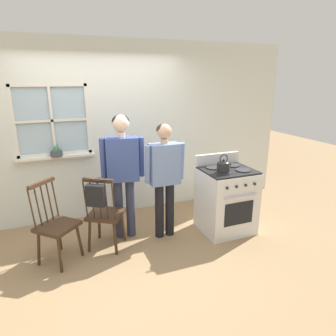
{
  "coord_description": "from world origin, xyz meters",
  "views": [
    {
      "loc": [
        -0.71,
        -3.18,
        2.14
      ],
      "look_at": [
        0.68,
        0.32,
        1.0
      ],
      "focal_mm": 32.0,
      "sensor_mm": 36.0,
      "label": 1
    }
  ],
  "objects_px": {
    "kettle": "(223,166)",
    "person_elderly_left": "(123,164)",
    "chair_by_window": "(105,215)",
    "potted_plant": "(56,153)",
    "person_teen_center": "(164,171)",
    "handbag": "(96,195)",
    "chair_near_wall": "(56,226)",
    "stove": "(226,199)"
  },
  "relations": [
    {
      "from": "person_elderly_left",
      "to": "potted_plant",
      "type": "bearing_deg",
      "value": 146.51
    },
    {
      "from": "chair_by_window",
      "to": "potted_plant",
      "type": "relative_size",
      "value": 4.74
    },
    {
      "from": "person_elderly_left",
      "to": "stove",
      "type": "relative_size",
      "value": 1.57
    },
    {
      "from": "potted_plant",
      "to": "handbag",
      "type": "distance_m",
      "value": 1.24
    },
    {
      "from": "person_teen_center",
      "to": "kettle",
      "type": "bearing_deg",
      "value": -22.39
    },
    {
      "from": "person_teen_center",
      "to": "stove",
      "type": "distance_m",
      "value": 1.01
    },
    {
      "from": "person_teen_center",
      "to": "potted_plant",
      "type": "bearing_deg",
      "value": 143.78
    },
    {
      "from": "chair_by_window",
      "to": "person_teen_center",
      "type": "relative_size",
      "value": 0.63
    },
    {
      "from": "chair_near_wall",
      "to": "person_teen_center",
      "type": "relative_size",
      "value": 0.63
    },
    {
      "from": "chair_near_wall",
      "to": "kettle",
      "type": "bearing_deg",
      "value": -50.43
    },
    {
      "from": "chair_near_wall",
      "to": "kettle",
      "type": "xyz_separation_m",
      "value": [
        2.13,
        -0.21,
        0.57
      ]
    },
    {
      "from": "chair_near_wall",
      "to": "stove",
      "type": "bearing_deg",
      "value": -46.77
    },
    {
      "from": "person_elderly_left",
      "to": "potted_plant",
      "type": "relative_size",
      "value": 8.05
    },
    {
      "from": "stove",
      "to": "potted_plant",
      "type": "bearing_deg",
      "value": 153.0
    },
    {
      "from": "chair_by_window",
      "to": "potted_plant",
      "type": "xyz_separation_m",
      "value": [
        -0.49,
        0.96,
        0.65
      ]
    },
    {
      "from": "potted_plant",
      "to": "chair_by_window",
      "type": "bearing_deg",
      "value": -62.9
    },
    {
      "from": "person_elderly_left",
      "to": "potted_plant",
      "type": "distance_m",
      "value": 1.1
    },
    {
      "from": "chair_by_window",
      "to": "potted_plant",
      "type": "height_order",
      "value": "potted_plant"
    },
    {
      "from": "chair_by_window",
      "to": "kettle",
      "type": "xyz_separation_m",
      "value": [
        1.54,
        -0.29,
        0.57
      ]
    },
    {
      "from": "stove",
      "to": "kettle",
      "type": "bearing_deg",
      "value": -140.33
    },
    {
      "from": "person_elderly_left",
      "to": "kettle",
      "type": "height_order",
      "value": "person_elderly_left"
    },
    {
      "from": "kettle",
      "to": "handbag",
      "type": "distance_m",
      "value": 1.67
    },
    {
      "from": "potted_plant",
      "to": "person_teen_center",
      "type": "bearing_deg",
      "value": -36.04
    },
    {
      "from": "handbag",
      "to": "chair_near_wall",
      "type": "bearing_deg",
      "value": 165.75
    },
    {
      "from": "stove",
      "to": "chair_by_window",
      "type": "bearing_deg",
      "value": 174.7
    },
    {
      "from": "chair_by_window",
      "to": "person_elderly_left",
      "type": "relative_size",
      "value": 0.59
    },
    {
      "from": "person_elderly_left",
      "to": "person_teen_center",
      "type": "distance_m",
      "value": 0.56
    },
    {
      "from": "kettle",
      "to": "person_teen_center",
      "type": "bearing_deg",
      "value": 157.78
    },
    {
      "from": "chair_by_window",
      "to": "kettle",
      "type": "bearing_deg",
      "value": -159.37
    },
    {
      "from": "potted_plant",
      "to": "person_elderly_left",
      "type": "bearing_deg",
      "value": -43.67
    },
    {
      "from": "person_elderly_left",
      "to": "chair_by_window",
      "type": "bearing_deg",
      "value": -136.29
    },
    {
      "from": "stove",
      "to": "potted_plant",
      "type": "distance_m",
      "value": 2.53
    },
    {
      "from": "person_elderly_left",
      "to": "potted_plant",
      "type": "height_order",
      "value": "person_elderly_left"
    },
    {
      "from": "handbag",
      "to": "potted_plant",
      "type": "bearing_deg",
      "value": 107.64
    },
    {
      "from": "chair_near_wall",
      "to": "potted_plant",
      "type": "bearing_deg",
      "value": 39.39
    },
    {
      "from": "handbag",
      "to": "stove",
      "type": "bearing_deg",
      "value": 1.34
    },
    {
      "from": "kettle",
      "to": "potted_plant",
      "type": "bearing_deg",
      "value": 148.45
    },
    {
      "from": "person_elderly_left",
      "to": "stove",
      "type": "bearing_deg",
      "value": -4.2
    },
    {
      "from": "chair_by_window",
      "to": "person_teen_center",
      "type": "xyz_separation_m",
      "value": [
        0.82,
        0.01,
        0.49
      ]
    },
    {
      "from": "kettle",
      "to": "person_elderly_left",
      "type": "bearing_deg",
      "value": 158.4
    },
    {
      "from": "chair_by_window",
      "to": "person_elderly_left",
      "type": "bearing_deg",
      "value": -115.22
    },
    {
      "from": "chair_by_window",
      "to": "handbag",
      "type": "bearing_deg",
      "value": 90.0
    }
  ]
}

